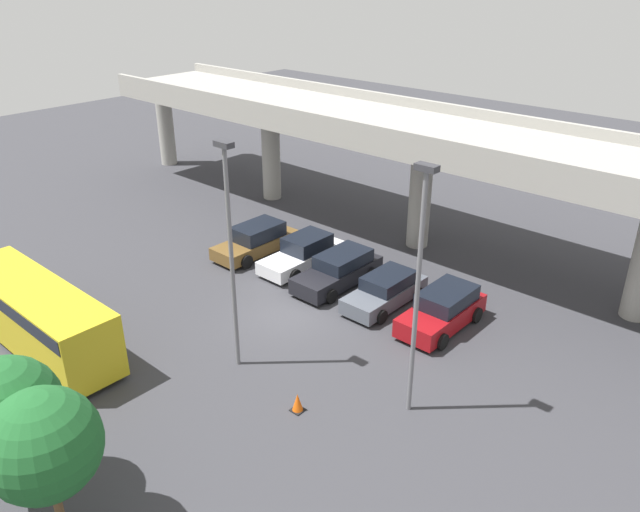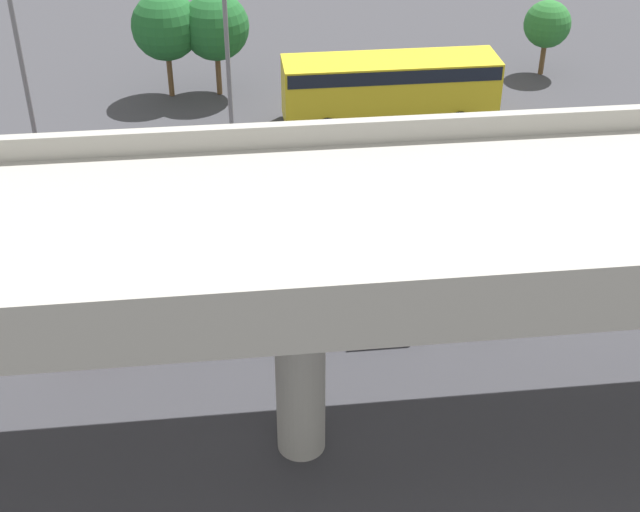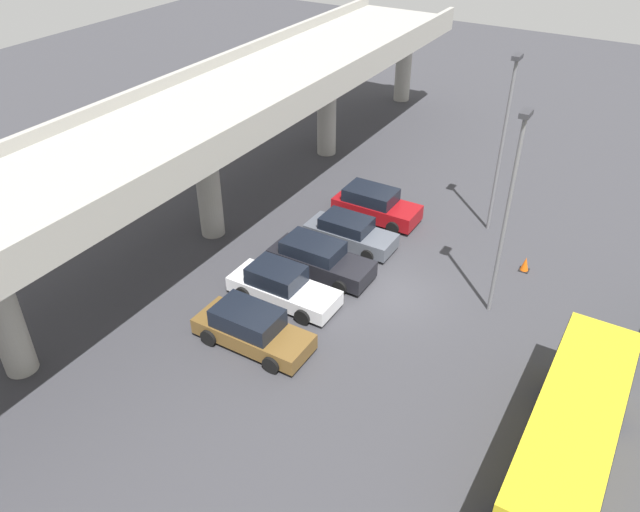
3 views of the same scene
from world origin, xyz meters
TOP-DOWN VIEW (x-y plane):
  - ground_plane at (0.00, 0.00)m, footprint 97.30×97.30m
  - highway_overpass at (0.00, 10.03)m, footprint 46.58×6.82m
  - parked_car_0 at (-5.74, 3.43)m, footprint 2.09×4.79m
  - parked_car_1 at (-2.80, 3.98)m, footprint 2.04×4.88m
  - parked_car_2 at (-0.21, 3.67)m, footprint 2.08×4.84m
  - parked_car_3 at (2.60, 3.61)m, footprint 1.97×4.46m
  - parked_car_4 at (5.53, 3.70)m, footprint 2.10×4.47m
  - shuttle_bus at (-5.52, -8.45)m, footprint 8.89×2.65m
  - lamp_post_near_aisle at (7.60, -1.76)m, footprint 0.70×0.35m
  - lamp_post_mid_lot at (1.15, -3.93)m, footprint 0.70×0.35m
  - tree_front_left at (-13.71, -13.05)m, footprint 2.17×2.17m
  - tree_front_centre at (1.54, -12.36)m, footprint 2.95×2.95m
  - tree_front_right at (3.68, -12.41)m, footprint 2.97×2.97m
  - traffic_cone at (4.79, -4.42)m, footprint 0.44×0.44m

SIDE VIEW (x-z plane):
  - ground_plane at x=0.00m, z-range 0.00..0.00m
  - traffic_cone at x=4.79m, z-range -0.02..0.68m
  - parked_car_3 at x=2.60m, z-range -0.04..1.41m
  - parked_car_1 at x=-2.80m, z-range -0.07..1.54m
  - parked_car_2 at x=-0.21m, z-range -0.03..1.53m
  - parked_car_0 at x=-5.74m, z-range -0.04..1.56m
  - parked_car_4 at x=5.53m, z-range -0.03..1.61m
  - shuttle_bus at x=-5.52m, z-range 0.27..3.05m
  - tree_front_left at x=-13.71m, z-range 0.65..4.15m
  - tree_front_centre at x=1.54m, z-range 0.81..5.40m
  - tree_front_right at x=3.68m, z-range 0.85..5.53m
  - lamp_post_mid_lot at x=1.15m, z-range 0.70..9.49m
  - lamp_post_near_aisle at x=7.60m, z-range 0.70..9.53m
  - highway_overpass at x=0.00m, z-range 2.21..9.32m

